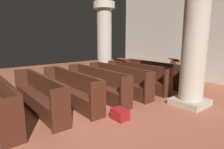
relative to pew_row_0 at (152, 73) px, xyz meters
The scene contains 13 objects.
ground_plane 3.89m from the pew_row_0, 76.64° to the right, with size 19.20×19.20×0.00m, color #AD5B42.
back_wall 3.04m from the pew_row_0, 69.08° to the left, with size 10.00×0.16×4.50m, color silver.
pew_row_0 is the anchor object (origin of this frame).
pew_row_1 0.95m from the pew_row_0, 90.00° to the right, with size 3.04×0.46×0.96m.
pew_row_2 1.91m from the pew_row_0, 90.00° to the right, with size 3.04×0.46×0.96m.
pew_row_3 2.86m from the pew_row_0, 90.00° to the right, with size 3.04×0.47×0.96m.
pew_row_4 3.81m from the pew_row_0, 90.00° to the right, with size 3.04×0.46×0.96m.
pew_row_5 4.76m from the pew_row_0, 90.00° to the right, with size 3.04×0.46×0.96m.
pillar_aisle_side 2.93m from the pew_row_0, 24.93° to the right, with size 1.00×1.00×3.58m.
pillar_far_side 2.80m from the pew_row_0, 160.59° to the right, with size 1.00×1.00×3.58m.
lectern 1.16m from the pew_row_0, 73.32° to the left, with size 0.48×0.45×1.08m.
hymn_book 1.21m from the pew_row_0, 136.07° to the right, with size 0.17×0.21×0.03m, color maroon.
kneeler_box_red 3.90m from the pew_row_0, 61.96° to the right, with size 0.41×0.31×0.26m, color maroon.
Camera 1 is at (4.28, -2.62, 2.01)m, focal length 30.86 mm.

